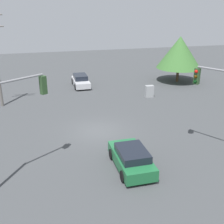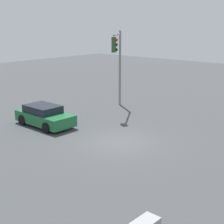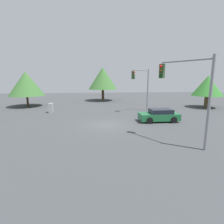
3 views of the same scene
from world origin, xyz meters
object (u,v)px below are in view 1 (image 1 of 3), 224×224
(traffic_signal_cross, at_px, (220,97))
(traffic_signal_main, at_px, (12,111))
(sedan_silver, at_px, (81,81))
(sedan_green, at_px, (131,158))
(electrical_cabinet, at_px, (149,91))

(traffic_signal_cross, bearing_deg, traffic_signal_main, 56.87)
(sedan_silver, height_order, sedan_green, sedan_silver)
(sedan_silver, distance_m, traffic_signal_cross, 19.69)
(traffic_signal_main, bearing_deg, sedan_green, -39.60)
(traffic_signal_main, bearing_deg, sedan_silver, 37.28)
(traffic_signal_main, xyz_separation_m, electrical_cabinet, (-12.77, -12.05, -3.46))
(traffic_signal_main, bearing_deg, traffic_signal_cross, -35.06)
(electrical_cabinet, bearing_deg, traffic_signal_main, 43.35)
(traffic_signal_main, height_order, electrical_cabinet, traffic_signal_main)
(sedan_green, bearing_deg, electrical_cabinet, 63.85)
(sedan_green, relative_size, traffic_signal_cross, 0.71)
(traffic_signal_main, xyz_separation_m, traffic_signal_cross, (-12.37, 0.33, -0.10))
(traffic_signal_cross, bearing_deg, sedan_green, 61.93)
(traffic_signal_cross, height_order, electrical_cabinet, traffic_signal_cross)
(sedan_green, xyz_separation_m, electrical_cabinet, (-6.26, -12.75, -0.03))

